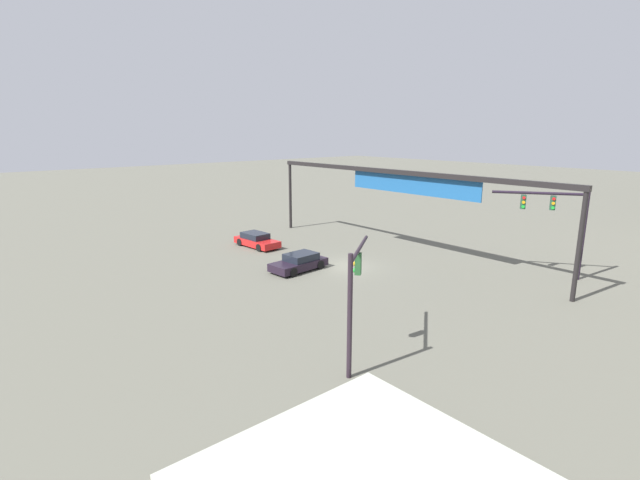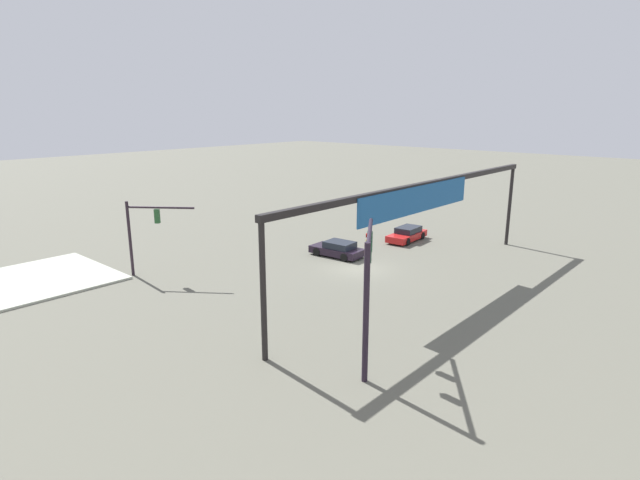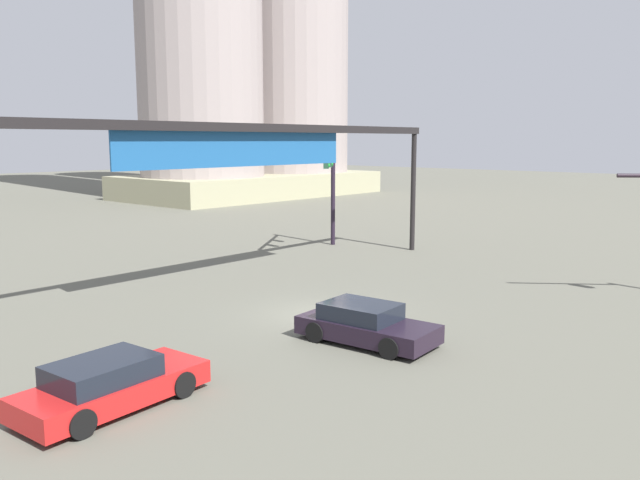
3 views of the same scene
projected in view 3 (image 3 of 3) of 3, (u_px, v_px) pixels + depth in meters
The scene contains 5 objects.
ground_plane at pixel (320, 315), 23.18m from camera, with size 219.38×219.38×0.00m, color #5C5C4F.
traffic_signal_near_corner at pixel (331, 174), 36.71m from camera, with size 5.01×3.57×6.09m.
overhead_sign_gantry at pixel (226, 147), 26.04m from camera, with size 28.13×0.43×6.83m.
sedan_car_approaching at pixel (110, 384), 15.02m from camera, with size 4.56×2.12×1.21m.
sedan_car_waiting_far at pixel (366, 324), 19.92m from camera, with size 2.25×4.37×1.21m.
Camera 3 is at (-16.90, -14.86, 6.14)m, focal length 36.64 mm.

